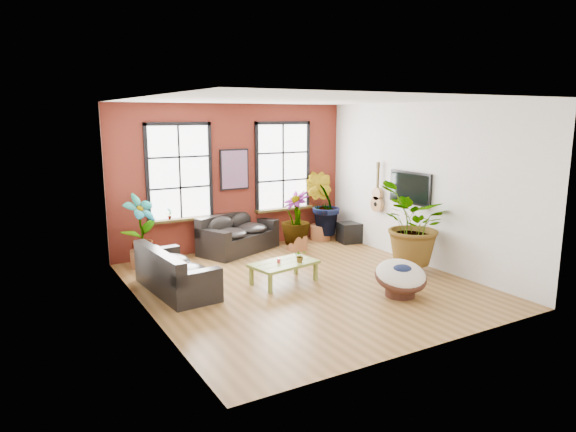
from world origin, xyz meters
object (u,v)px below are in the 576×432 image
at_px(papasan_chair, 401,277).
at_px(coffee_table, 284,265).
at_px(sofa_left, 174,272).
at_px(sofa_back, 237,234).

bearing_deg(papasan_chair, coffee_table, 151.32).
bearing_deg(sofa_left, papasan_chair, -128.33).
relative_size(coffee_table, papasan_chair, 1.16).
distance_m(sofa_back, coffee_table, 2.67).
distance_m(sofa_left, coffee_table, 2.10).
bearing_deg(sofa_back, papasan_chair, -97.66).
distance_m(sofa_left, papasan_chair, 4.17).
height_order(sofa_left, papasan_chair, sofa_left).
xyz_separation_m(sofa_left, papasan_chair, (3.48, -2.29, -0.01)).
relative_size(sofa_back, papasan_chair, 1.81).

